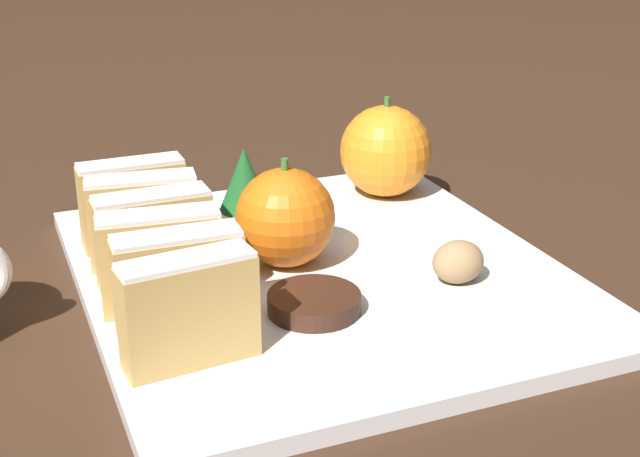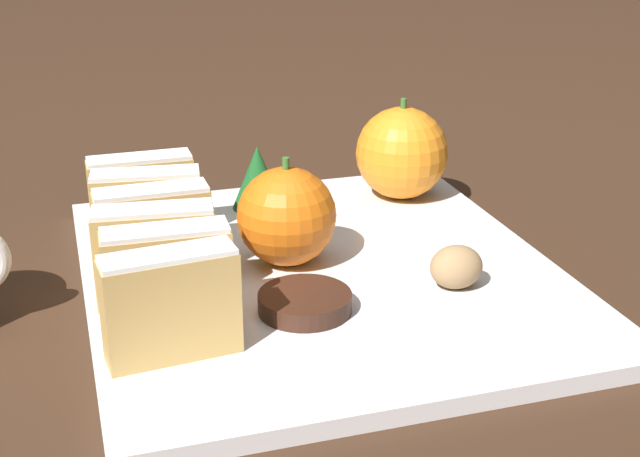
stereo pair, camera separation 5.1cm
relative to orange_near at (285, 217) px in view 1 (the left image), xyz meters
name	(u,v)px [view 1 (the left image)]	position (x,y,z in m)	size (l,w,h in m)	color
ground_plane	(320,283)	(0.02, -0.02, -0.05)	(6.00, 6.00, 0.00)	#382316
serving_platter	(320,275)	(0.02, -0.02, -0.04)	(0.33, 0.36, 0.01)	white
stollen_slice_front	(189,311)	(-0.10, -0.11, 0.00)	(0.08, 0.03, 0.07)	tan
stollen_slice_second	(179,283)	(-0.09, -0.07, 0.00)	(0.08, 0.03, 0.07)	tan
stollen_slice_third	(161,261)	(-0.10, -0.03, 0.00)	(0.08, 0.03, 0.07)	tan
stollen_slice_fourth	(154,239)	(-0.09, 0.00, 0.00)	(0.08, 0.03, 0.07)	tan
stollen_slice_fifth	(144,220)	(-0.09, 0.04, 0.00)	(0.08, 0.03, 0.07)	tan
stollen_slice_sixth	(133,203)	(-0.09, 0.08, 0.00)	(0.08, 0.03, 0.07)	tan
orange_near	(285,217)	(0.00, 0.00, 0.00)	(0.07, 0.07, 0.08)	orange
orange_far	(386,151)	(0.13, 0.10, 0.00)	(0.08, 0.08, 0.09)	orange
walnut	(458,262)	(0.10, -0.07, -0.02)	(0.04, 0.03, 0.03)	#9E7A51
chocolate_cookie	(314,303)	(-0.01, -0.08, -0.03)	(0.06, 0.06, 0.01)	#381E14
evergreen_sprig	(245,179)	(0.01, 0.11, -0.01)	(0.04, 0.04, 0.05)	#195623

